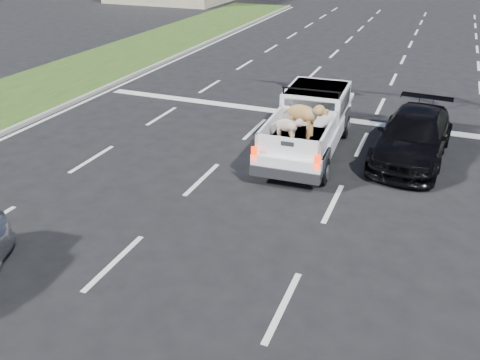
{
  "coord_description": "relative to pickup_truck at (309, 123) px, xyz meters",
  "views": [
    {
      "loc": [
        3.65,
        -6.75,
        5.95
      ],
      "look_at": [
        0.14,
        2.0,
        1.25
      ],
      "focal_mm": 38.0,
      "sensor_mm": 36.0,
      "label": 1
    }
  ],
  "objects": [
    {
      "name": "black_coupe",
      "position": [
        2.89,
        0.61,
        -0.22
      ],
      "size": [
        2.18,
        4.68,
        1.32
      ],
      "primitive_type": "imported",
      "rotation": [
        0.0,
        0.0,
        -0.07
      ],
      "color": "black",
      "rests_on": "ground"
    },
    {
      "name": "curb_left",
      "position": [
        -9.37,
        -0.88,
        -0.81
      ],
      "size": [
        0.15,
        60.0,
        0.14
      ],
      "primitive_type": "cube",
      "color": "gray",
      "rests_on": "ground"
    },
    {
      "name": "ground",
      "position": [
        -0.32,
        -6.88,
        -0.88
      ],
      "size": [
        160.0,
        160.0,
        0.0
      ],
      "primitive_type": "plane",
      "color": "black",
      "rests_on": "ground"
    },
    {
      "name": "road_markings",
      "position": [
        -0.32,
        -0.32,
        -0.87
      ],
      "size": [
        17.75,
        60.0,
        0.01
      ],
      "color": "silver",
      "rests_on": "ground"
    },
    {
      "name": "pickup_truck",
      "position": [
        0.0,
        0.0,
        0.0
      ],
      "size": [
        2.08,
        5.1,
        1.88
      ],
      "rotation": [
        0.0,
        0.0,
        0.04
      ],
      "color": "black",
      "rests_on": "ground"
    }
  ]
}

